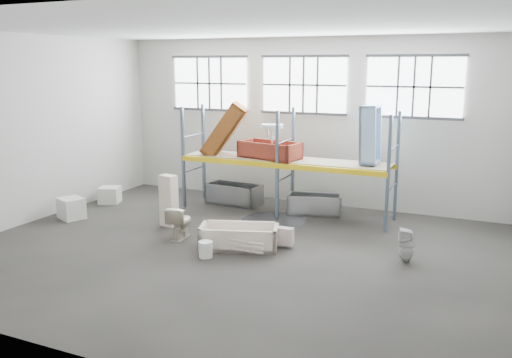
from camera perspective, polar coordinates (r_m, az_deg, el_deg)
The scene contains 33 objects.
floor at distance 12.61m, azimuth -2.85°, elevation -7.76°, with size 12.00×10.00×0.10m, color #443F3B.
ceiling at distance 11.90m, azimuth -3.12°, elevation 16.03°, with size 12.00×10.00×0.10m, color silver.
wall_back at distance 16.60m, azimuth 5.11°, elevation 6.05°, with size 12.00×0.10×5.00m, color #BAB7AD.
wall_front at distance 7.93m, azimuth -20.00°, elevation -1.23°, with size 12.00×0.10×5.00m, color #AEAAA0.
wall_left at distance 15.70m, azimuth -23.05°, elevation 4.80°, with size 0.10×10.00×5.00m, color #9C9991.
window_left at distance 17.75m, azimuth -4.88°, elevation 10.00°, with size 2.60×0.04×1.60m, color white.
window_mid at distance 16.42m, azimuth 5.05°, elevation 9.84°, with size 2.60×0.04×1.60m, color white.
window_right at distance 15.65m, azimuth 16.31°, elevation 9.30°, with size 2.60×0.04×1.60m, color white.
rack_upright_la at distance 16.11m, azimuth -7.68°, elevation 2.22°, with size 0.08×0.08×3.00m, color slate.
rack_upright_lb at distance 17.12m, azimuth -5.55°, elevation 2.85°, with size 0.08×0.08×3.00m, color slate.
rack_upright_ma at distance 14.75m, azimuth 2.25°, elevation 1.41°, with size 0.08×0.08×3.00m, color slate.
rack_upright_mb at distance 15.85m, azimuth 3.90°, elevation 2.14°, with size 0.08×0.08×3.00m, color slate.
rack_upright_ra at distance 13.92m, azimuth 13.75°, elevation 0.43°, with size 0.08×0.08×3.00m, color slate.
rack_upright_rb at distance 15.08m, azimuth 14.62°, elevation 1.26°, with size 0.08×0.08×3.00m, color slate.
rack_beam_front at distance 14.75m, azimuth 2.25°, elevation 1.41°, with size 6.00×0.10×0.14m, color yellow.
rack_beam_back at distance 15.85m, azimuth 3.90°, elevation 2.14°, with size 6.00×0.10×0.14m, color yellow.
shelf_deck at distance 15.29m, azimuth 3.11°, elevation 2.09°, with size 5.90×1.10×0.03m, color gray.
wet_patch at distance 14.93m, azimuth 1.91°, elevation -4.38°, with size 1.80×1.80×0.00m, color black.
bathtub_beige at distance 12.71m, azimuth -1.80°, elevation -6.08°, with size 1.80×0.85×0.53m, color #F1DDCB, non-canonical shape.
cistern_spare at distance 12.73m, azimuth 3.01°, elevation -6.00°, with size 0.42×0.20×0.40m, color beige.
sink_in_tub at distance 12.78m, azimuth -0.42°, elevation -6.49°, with size 0.47×0.47×0.16m, color #F1DDCB.
toilet_beige at distance 13.46m, azimuth -8.00°, elevation -4.51°, with size 0.46×0.81×0.83m, color beige.
cistern_tall at distance 14.45m, azimuth -9.17°, elevation -2.27°, with size 0.44×0.29×1.37m, color #F3DACA.
toilet_white at distance 12.25m, azimuth 15.57°, elevation -6.71°, with size 0.34×0.34×0.75m, color silver.
steel_tub_left at distance 16.63m, azimuth -2.32°, elevation -1.57°, with size 1.67×0.78×0.61m, color #95999D, non-canonical shape.
steel_tub_right at distance 15.62m, azimuth 6.19°, elevation -2.65°, with size 1.52×0.71×0.56m, color #B7BABF, non-canonical shape.
rust_tub_flat at distance 15.35m, azimuth 1.45°, elevation 3.05°, with size 1.74×0.82×0.49m, color #983A24, non-canonical shape.
rust_tub_tilted at distance 16.03m, azimuth -3.33°, elevation 5.13°, with size 1.73×0.81×0.49m, color #8D4B10, non-canonical shape.
sink_on_shelf at distance 15.12m, azimuth 1.71°, elevation 3.96°, with size 0.60×0.46×0.53m, color silver.
blue_tub_upright at distance 14.60m, azimuth 11.94°, elevation 4.61°, with size 1.54×0.72×0.43m, color #9AB6E3, non-canonical shape.
bucket at distance 12.17m, azimuth -5.33°, elevation -7.39°, with size 0.31×0.31×0.37m, color white.
carton_near at distance 15.89m, azimuth -18.87°, elevation -2.94°, with size 0.67×0.58×0.58m, color silver.
carton_far at distance 17.35m, azimuth -15.16°, elevation -1.62°, with size 0.59×0.59×0.50m, color silver.
Camera 1 is at (5.47, -10.53, 4.22)m, focal length 37.98 mm.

